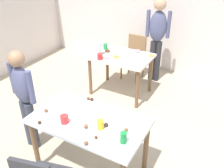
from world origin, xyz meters
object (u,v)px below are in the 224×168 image
at_px(dining_table_far, 121,62).
at_px(person_adult_far, 157,33).
at_px(chair_far_table, 135,54).
at_px(soda_can, 123,138).
at_px(person_girl_near, 24,94).
at_px(pitcher_far, 98,49).
at_px(mixing_bowl, 90,118).
at_px(dining_table_near, 89,126).

bearing_deg(dining_table_far, person_adult_far, 64.56).
bearing_deg(dining_table_far, chair_far_table, 94.46).
xyz_separation_m(dining_table_far, soda_can, (0.98, -1.91, 0.17)).
height_order(chair_far_table, person_girl_near, person_girl_near).
relative_size(chair_far_table, pitcher_far, 3.78).
height_order(chair_far_table, person_adult_far, person_adult_far).
height_order(dining_table_far, pitcher_far, pitcher_far).
distance_m(mixing_bowl, pitcher_far, 1.84).
height_order(chair_far_table, soda_can, soda_can).
distance_m(mixing_bowl, soda_can, 0.49).
bearing_deg(person_girl_near, dining_table_far, 76.53).
xyz_separation_m(person_adult_far, pitcher_far, (-0.73, -0.94, -0.13)).
bearing_deg(pitcher_far, person_adult_far, 52.04).
height_order(person_girl_near, soda_can, person_girl_near).
height_order(dining_table_near, soda_can, soda_can).
bearing_deg(person_adult_far, soda_can, -77.05).
relative_size(dining_table_far, mixing_bowl, 5.93).
distance_m(dining_table_far, soda_can, 2.16).
bearing_deg(person_adult_far, dining_table_near, -87.25).
xyz_separation_m(person_adult_far, mixing_bowl, (0.14, -2.55, -0.21)).
height_order(person_girl_near, person_adult_far, person_adult_far).
bearing_deg(chair_far_table, dining_table_near, -77.68).
height_order(chair_far_table, mixing_bowl, chair_far_table).
xyz_separation_m(person_girl_near, person_adult_far, (0.80, 2.59, 0.17)).
height_order(dining_table_near, chair_far_table, chair_far_table).
bearing_deg(soda_can, person_girl_near, 176.10).
bearing_deg(person_adult_far, chair_far_table, -174.39).
bearing_deg(chair_far_table, person_girl_near, -98.45).
bearing_deg(dining_table_near, soda_can, -15.80).
relative_size(person_adult_far, mixing_bowl, 9.30).
xyz_separation_m(dining_table_near, person_adult_far, (-0.12, 2.54, 0.34)).
distance_m(dining_table_near, pitcher_far, 1.83).
relative_size(person_girl_near, soda_can, 11.43).
relative_size(person_girl_near, mixing_bowl, 7.93).
relative_size(dining_table_far, pitcher_far, 4.53).
xyz_separation_m(chair_far_table, pitcher_far, (-0.31, -0.90, 0.37)).
bearing_deg(person_girl_near, mixing_bowl, 2.02).
distance_m(person_girl_near, person_adult_far, 2.71).
distance_m(dining_table_near, dining_table_far, 1.84).
bearing_deg(pitcher_far, mixing_bowl, -61.53).
height_order(dining_table_near, mixing_bowl, mixing_bowl).
xyz_separation_m(chair_far_table, person_adult_far, (0.42, 0.04, 0.49)).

